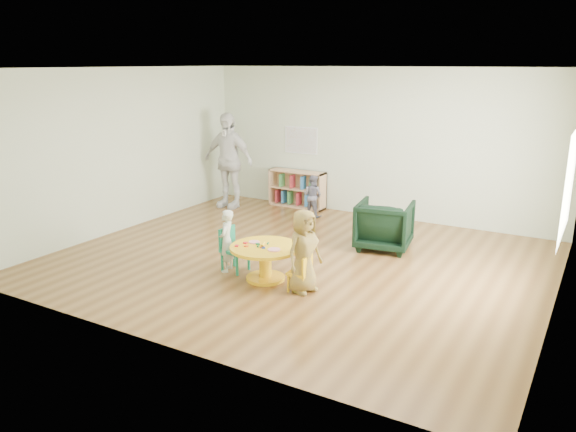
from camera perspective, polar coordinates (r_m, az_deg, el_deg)
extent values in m
plane|color=brown|center=(8.46, 1.05, -4.52)|extent=(7.00, 7.00, 0.00)
cube|color=silver|center=(7.96, 1.15, 14.44)|extent=(7.00, 6.00, 0.10)
cube|color=beige|center=(10.78, 8.92, 7.31)|extent=(7.00, 0.10, 2.80)
cube|color=beige|center=(5.72, -13.64, -0.06)|extent=(7.00, 0.10, 2.80)
cube|color=beige|center=(10.23, -16.42, 6.45)|extent=(0.10, 6.00, 2.80)
cube|color=beige|center=(7.12, 26.56, 1.75)|extent=(0.10, 6.00, 2.80)
cube|color=white|center=(7.40, 26.67, 2.98)|extent=(0.02, 1.60, 1.30)
cylinder|color=yellow|center=(7.67, -2.31, -4.92)|extent=(0.17, 0.17, 0.44)
cylinder|color=yellow|center=(7.75, -2.30, -6.29)|extent=(0.53, 0.53, 0.04)
cylinder|color=yellow|center=(7.59, -2.33, -3.23)|extent=(0.96, 0.96, 0.04)
cylinder|color=pink|center=(7.74, -3.46, -2.66)|extent=(0.15, 0.15, 0.02)
cylinder|color=pink|center=(7.42, -1.43, -3.44)|extent=(0.17, 0.17, 0.02)
cylinder|color=yellow|center=(7.57, -2.56, -2.93)|extent=(0.08, 0.13, 0.04)
cylinder|color=#116432|center=(7.52, -3.06, -3.07)|extent=(0.04, 0.05, 0.02)
cylinder|color=#116432|center=(7.63, -2.06, -2.80)|extent=(0.04, 0.05, 0.02)
cube|color=red|center=(7.60, -5.24, -3.02)|extent=(0.06, 0.06, 0.02)
cube|color=#DD4E12|center=(7.52, -2.60, -3.18)|extent=(0.05, 0.06, 0.02)
cube|color=#1734AE|center=(7.50, -2.52, -3.22)|extent=(0.07, 0.07, 0.02)
cube|color=#116432|center=(7.65, -3.08, -2.85)|extent=(0.07, 0.07, 0.02)
cube|color=red|center=(7.71, -4.35, -2.74)|extent=(0.05, 0.05, 0.02)
cube|color=#DD4E12|center=(7.58, -4.28, -3.06)|extent=(0.05, 0.05, 0.02)
cube|color=#17815B|center=(7.98, -5.38, -3.44)|extent=(0.35, 0.35, 0.04)
cube|color=#17815B|center=(8.02, -6.22, -2.12)|extent=(0.05, 0.34, 0.29)
cylinder|color=#17815B|center=(8.22, -5.50, -4.13)|extent=(0.04, 0.04, 0.29)
cylinder|color=#17815B|center=(8.02, -6.70, -4.65)|extent=(0.04, 0.04, 0.29)
cylinder|color=#17815B|center=(8.06, -4.01, -4.49)|extent=(0.04, 0.04, 0.29)
cylinder|color=#17815B|center=(7.86, -5.20, -5.04)|extent=(0.04, 0.04, 0.29)
cube|color=yellow|center=(7.29, 1.16, -5.80)|extent=(0.27, 0.27, 0.04)
cube|color=yellow|center=(7.19, 1.98, -4.97)|extent=(0.03, 0.27, 0.23)
cylinder|color=yellow|center=(7.20, 1.51, -7.19)|extent=(0.03, 0.03, 0.23)
cylinder|color=yellow|center=(7.38, 2.27, -6.64)|extent=(0.03, 0.03, 0.23)
cylinder|color=yellow|center=(7.30, 0.02, -6.89)|extent=(0.03, 0.03, 0.23)
cylinder|color=yellow|center=(7.47, 0.81, -6.35)|extent=(0.03, 0.03, 0.23)
cube|color=tan|center=(11.77, -1.55, 3.09)|extent=(0.03, 0.30, 0.75)
cube|color=tan|center=(11.22, 3.56, 2.45)|extent=(0.03, 0.30, 0.75)
cube|color=tan|center=(11.57, 0.94, 1.04)|extent=(1.20, 0.30, 0.03)
cube|color=tan|center=(11.41, 0.95, 4.55)|extent=(1.20, 0.30, 0.03)
cube|color=tan|center=(11.48, 0.94, 2.78)|extent=(1.14, 0.28, 0.03)
cube|color=tan|center=(11.60, 1.28, 2.91)|extent=(1.20, 0.02, 0.75)
cube|color=#B7303A|center=(11.73, -1.03, 2.08)|extent=(0.04, 0.18, 0.26)
cube|color=#377EC3|center=(11.65, -0.40, 1.99)|extent=(0.04, 0.18, 0.26)
cube|color=#4AA255|center=(11.58, 0.24, 1.90)|extent=(0.04, 0.18, 0.26)
cube|color=#B7303A|center=(11.49, 1.11, 1.79)|extent=(0.04, 0.18, 0.26)
cube|color=#377EC3|center=(11.39, 1.99, 1.67)|extent=(0.04, 0.18, 0.26)
cube|color=#4AA255|center=(11.60, -0.61, 3.68)|extent=(0.04, 0.18, 0.26)
cube|color=#B7303A|center=(11.48, 0.46, 3.55)|extent=(0.04, 0.18, 0.26)
cube|color=#377EC3|center=(11.36, 1.56, 3.42)|extent=(0.04, 0.18, 0.26)
cube|color=#4AA255|center=(11.27, 2.45, 3.31)|extent=(0.04, 0.18, 0.26)
cube|color=white|center=(11.44, 1.35, 7.70)|extent=(0.74, 0.01, 0.54)
cube|color=#D8472D|center=(11.44, 1.34, 7.70)|extent=(0.70, 0.00, 0.50)
imported|color=black|center=(9.00, 9.76, -0.93)|extent=(0.94, 0.96, 0.77)
imported|color=silver|center=(7.95, -6.27, -2.52)|extent=(0.31, 0.38, 0.90)
imported|color=yellow|center=(7.18, 1.62, -3.59)|extent=(0.49, 0.61, 1.10)
imported|color=#161739|center=(10.75, 2.52, 2.06)|extent=(0.42, 0.35, 0.81)
imported|color=white|center=(11.43, -6.12, 5.63)|extent=(1.13, 0.48, 1.92)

